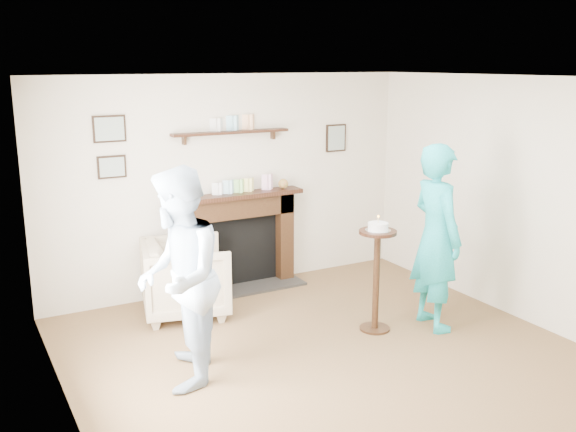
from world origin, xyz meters
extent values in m
plane|color=brown|center=(0.00, 0.00, 0.00)|extent=(5.00, 5.00, 0.00)
cube|color=beige|center=(0.00, 2.50, 1.25)|extent=(4.50, 0.04, 2.50)
cube|color=beige|center=(-2.25, 0.00, 1.25)|extent=(0.04, 5.00, 2.50)
cube|color=beige|center=(2.25, 0.00, 1.25)|extent=(0.04, 5.00, 2.50)
cube|color=white|center=(0.00, 0.00, 2.50)|extent=(4.50, 5.00, 0.04)
cube|color=black|center=(-0.66, 2.40, 0.55)|extent=(0.18, 0.20, 1.10)
cube|color=black|center=(0.66, 2.40, 0.55)|extent=(0.18, 0.20, 1.10)
cube|color=black|center=(0.00, 2.40, 0.98)|extent=(1.50, 0.20, 0.24)
cube|color=black|center=(0.00, 2.47, 0.43)|extent=(1.14, 0.06, 0.86)
cube|color=#2A2725|center=(0.00, 2.28, 0.01)|extent=(1.60, 0.44, 0.03)
cube|color=black|center=(0.00, 2.37, 1.12)|extent=(1.68, 0.26, 0.05)
cube|color=black|center=(0.00, 2.42, 1.85)|extent=(1.40, 0.15, 0.03)
cube|color=black|center=(-1.35, 2.48, 1.95)|extent=(0.34, 0.03, 0.28)
cube|color=black|center=(-1.35, 2.48, 1.55)|extent=(0.30, 0.03, 0.24)
cube|color=black|center=(1.45, 2.48, 1.70)|extent=(0.28, 0.03, 0.34)
cube|color=black|center=(-0.62, 2.37, 1.26)|extent=(0.16, 0.09, 0.22)
cylinder|color=beige|center=(-0.62, 2.32, 1.27)|extent=(0.11, 0.01, 0.11)
sphere|color=green|center=(0.64, 2.37, 1.21)|extent=(0.12, 0.12, 0.12)
imported|color=tan|center=(-0.79, 1.90, 0.00)|extent=(1.06, 1.04, 0.80)
imported|color=#AABCD5|center=(-1.34, 0.49, 0.00)|extent=(0.99, 1.09, 1.83)
imported|color=teal|center=(1.31, 0.40, 0.00)|extent=(0.54, 0.74, 1.87)
cylinder|color=black|center=(0.73, 0.59, 0.01)|extent=(0.30, 0.30, 0.02)
cylinder|color=black|center=(0.73, 0.59, 0.51)|extent=(0.07, 0.07, 0.98)
cylinder|color=black|center=(0.73, 0.59, 1.02)|extent=(0.37, 0.37, 0.03)
cylinder|color=silver|center=(0.73, 0.59, 1.04)|extent=(0.25, 0.25, 0.01)
cylinder|color=white|center=(0.73, 0.59, 1.07)|extent=(0.20, 0.20, 0.07)
cylinder|color=beige|center=(0.73, 0.59, 1.14)|extent=(0.01, 0.01, 0.05)
sphere|color=orange|center=(0.73, 0.59, 1.17)|extent=(0.02, 0.02, 0.02)
camera|label=1|loc=(-2.92, -4.27, 2.63)|focal=40.00mm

